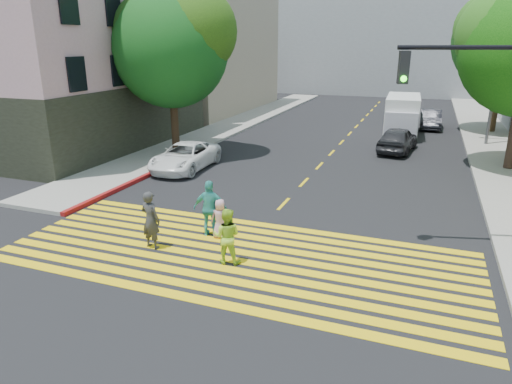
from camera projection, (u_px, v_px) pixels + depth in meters
The scene contains 22 objects.
ground at pixel (216, 276), 11.96m from camera, with size 120.00×120.00×0.00m, color black.
sidewalk_left at pixel (239, 123), 34.34m from camera, with size 3.00×40.00×0.15m, color gray.
sidewalk_right at pixel (503, 165), 22.45m from camera, with size 3.00×60.00×0.15m, color gray.
curb_red at pixel (130, 183), 19.57m from camera, with size 0.20×8.00×0.16m, color maroon.
crosswalk at pixel (235, 256), 13.09m from camera, with size 13.40×5.30×0.01m.
lane_line at pixel (353, 130), 31.98m from camera, with size 0.12×34.40×0.01m.
building_left_pink at pixel (53, 65), 26.53m from camera, with size 12.10×14.10×11.00m.
building_left_tan at pixel (186, 52), 40.64m from camera, with size 12.00×16.00×10.00m, color tan.
backdrop_block at pixel (392, 41), 52.80m from camera, with size 30.00×8.00×12.00m, color gray.
tree_left at pixel (172, 43), 23.34m from camera, with size 6.69×6.16×8.62m.
tree_right_far at pixel (508, 34), 28.86m from camera, with size 8.45×8.42×9.38m.
pedestrian_man at pixel (151, 220), 13.35m from camera, with size 0.64×0.42×1.76m, color #323233.
pedestrian_woman at pixel (227, 236), 12.46m from camera, with size 0.77×0.60×1.58m, color #ABDE36.
pedestrian_child at pixel (220, 219), 14.14m from camera, with size 0.62×0.40×1.26m, color #CA98A8.
pedestrian_extra at pixel (210, 209), 14.22m from camera, with size 1.06×0.44×1.80m, color teal.
white_sedan at pixel (185, 156), 21.87m from camera, with size 2.09×4.53×1.26m, color white.
dark_car_near at pixel (398, 139), 25.38m from camera, with size 1.66×4.13×1.41m, color #232327.
silver_car at pixel (407, 108), 38.38m from camera, with size 1.69×4.15×1.21m, color #A3A5AC.
dark_car_parked at pixel (431, 119), 32.37m from camera, with size 1.38×3.95×1.30m, color black.
white_van at pixel (402, 117), 29.69m from camera, with size 2.24×5.46×2.54m.
traffic_signal at pixel (504, 116), 12.26m from camera, with size 4.08×1.30×6.11m.
street_lamp at pixel (497, 45), 25.26m from camera, with size 2.23×0.24×9.88m.
Camera 1 is at (4.72, -9.63, 5.83)m, focal length 32.00 mm.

